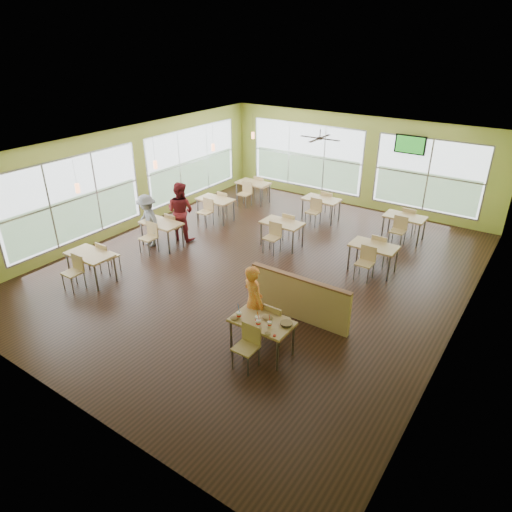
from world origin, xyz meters
name	(u,v)px	position (x,y,z in m)	size (l,w,h in m)	color
room	(262,212)	(0.00, 0.00, 1.60)	(12.00, 12.04, 3.20)	black
window_bays	(247,172)	(-2.65, 3.08, 1.48)	(9.24, 10.24, 2.38)	white
main_table	(262,326)	(2.00, -3.00, 0.63)	(1.22, 1.52, 0.87)	tan
half_wall_divider	(299,298)	(2.00, -1.55, 0.52)	(2.40, 0.14, 1.04)	tan
dining_tables	(265,218)	(-1.05, 1.71, 0.63)	(6.92, 8.72, 0.87)	tan
pendant_lights	(184,156)	(-3.20, 0.68, 2.45)	(0.11, 7.31, 0.86)	#2D2119
ceiling_fan	(320,138)	(0.00, 3.00, 2.95)	(1.25, 1.25, 0.29)	#2D2119
tv_backwall	(410,145)	(1.80, 5.90, 2.45)	(1.00, 0.07, 0.60)	black
man_plaid	(254,302)	(1.55, -2.64, 0.82)	(0.60, 0.39, 1.65)	#FF551C
patron_maroon	(181,211)	(-3.08, 0.21, 0.90)	(0.87, 0.68, 1.79)	maroon
patron_grey	(148,221)	(-3.55, -0.69, 0.78)	(1.01, 0.58, 1.57)	slate
cup_blue	(239,315)	(1.58, -3.18, 0.82)	(0.10, 0.10, 0.37)	white
cup_yellow	(257,319)	(1.95, -3.09, 0.82)	(0.09, 0.09, 0.34)	white
cup_red_near	(258,323)	(2.04, -3.18, 0.82)	(0.10, 0.10, 0.35)	white
cup_red_far	(270,324)	(2.23, -3.09, 0.81)	(0.08, 0.08, 0.30)	white
food_basket	(286,324)	(2.46, -2.86, 0.78)	(0.25, 0.25, 0.06)	black
ketchup_cup	(275,336)	(2.46, -3.28, 0.76)	(0.06, 0.06, 0.02)	#B41A0A
wrapper_left	(235,318)	(1.52, -3.25, 0.77)	(0.18, 0.16, 0.04)	#967548
wrapper_mid	(267,317)	(2.04, -2.88, 0.78)	(0.22, 0.20, 0.05)	#967548
wrapper_right	(268,333)	(2.33, -3.30, 0.77)	(0.12, 0.11, 0.03)	#967548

